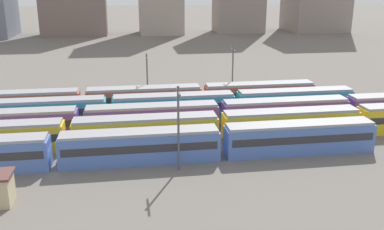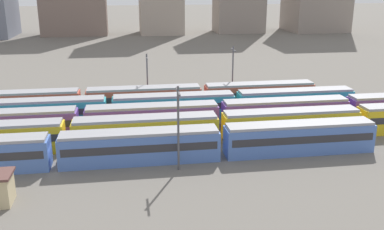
{
  "view_description": "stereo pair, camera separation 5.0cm",
  "coord_description": "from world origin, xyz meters",
  "px_view_note": "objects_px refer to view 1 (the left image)",
  "views": [
    {
      "loc": [
        8.35,
        -46.67,
        20.05
      ],
      "look_at": [
        17.15,
        10.4,
        2.04
      ],
      "focal_mm": 41.04,
      "sensor_mm": 36.0,
      "label": 1
    },
    {
      "loc": [
        8.4,
        -46.68,
        20.05
      ],
      "look_at": [
        17.15,
        10.4,
        2.04
      ],
      "focal_mm": 41.04,
      "sensor_mm": 36.0,
      "label": 2
    }
  ],
  "objects_px": {
    "train_track_2": "(220,115)",
    "train_track_1": "(220,127)",
    "train_track_4": "(144,98)",
    "catenary_pole_0": "(178,124)",
    "train_track_3": "(174,106)",
    "train_track_0": "(140,146)",
    "catenary_pole_3": "(147,76)",
    "catenary_pole_1": "(233,71)"
  },
  "relations": [
    {
      "from": "train_track_1",
      "to": "catenary_pole_3",
      "type": "height_order",
      "value": "catenary_pole_3"
    },
    {
      "from": "train_track_0",
      "to": "train_track_3",
      "type": "distance_m",
      "value": 16.57
    },
    {
      "from": "catenary_pole_3",
      "to": "train_track_1",
      "type": "bearing_deg",
      "value": -66.09
    },
    {
      "from": "train_track_0",
      "to": "train_track_1",
      "type": "relative_size",
      "value": 0.75
    },
    {
      "from": "catenary_pole_3",
      "to": "train_track_4",
      "type": "bearing_deg",
      "value": -104.45
    },
    {
      "from": "train_track_3",
      "to": "catenary_pole_0",
      "type": "bearing_deg",
      "value": -94.85
    },
    {
      "from": "catenary_pole_0",
      "to": "catenary_pole_3",
      "type": "relative_size",
      "value": 1.1
    },
    {
      "from": "train_track_0",
      "to": "train_track_4",
      "type": "xyz_separation_m",
      "value": [
        1.44,
        20.8,
        0.0
      ]
    },
    {
      "from": "train_track_2",
      "to": "catenary_pole_0",
      "type": "bearing_deg",
      "value": -119.54
    },
    {
      "from": "train_track_4",
      "to": "catenary_pole_0",
      "type": "distance_m",
      "value": 23.98
    },
    {
      "from": "train_track_3",
      "to": "train_track_2",
      "type": "bearing_deg",
      "value": -41.29
    },
    {
      "from": "train_track_3",
      "to": "catenary_pole_0",
      "type": "height_order",
      "value": "catenary_pole_0"
    },
    {
      "from": "train_track_1",
      "to": "train_track_4",
      "type": "xyz_separation_m",
      "value": [
        -8.93,
        15.6,
        -0.0
      ]
    },
    {
      "from": "train_track_4",
      "to": "train_track_3",
      "type": "bearing_deg",
      "value": -51.41
    },
    {
      "from": "train_track_0",
      "to": "catenary_pole_1",
      "type": "bearing_deg",
      "value": 55.26
    },
    {
      "from": "train_track_3",
      "to": "catenary_pole_3",
      "type": "relative_size",
      "value": 6.54
    },
    {
      "from": "train_track_3",
      "to": "catenary_pole_1",
      "type": "distance_m",
      "value": 14.02
    },
    {
      "from": "catenary_pole_3",
      "to": "catenary_pole_1",
      "type": "bearing_deg",
      "value": 0.42
    },
    {
      "from": "catenary_pole_0",
      "to": "train_track_3",
      "type": "bearing_deg",
      "value": 85.15
    },
    {
      "from": "train_track_2",
      "to": "train_track_1",
      "type": "bearing_deg",
      "value": -102.39
    },
    {
      "from": "train_track_1",
      "to": "train_track_2",
      "type": "height_order",
      "value": "same"
    },
    {
      "from": "catenary_pole_1",
      "to": "train_track_2",
      "type": "bearing_deg",
      "value": -110.39
    },
    {
      "from": "train_track_2",
      "to": "train_track_4",
      "type": "xyz_separation_m",
      "value": [
        -10.07,
        10.4,
        -0.0
      ]
    },
    {
      "from": "train_track_3",
      "to": "catenary_pole_3",
      "type": "distance_m",
      "value": 9.22
    },
    {
      "from": "train_track_4",
      "to": "catenary_pole_0",
      "type": "height_order",
      "value": "catenary_pole_0"
    },
    {
      "from": "train_track_0",
      "to": "catenary_pole_1",
      "type": "height_order",
      "value": "catenary_pole_1"
    },
    {
      "from": "train_track_3",
      "to": "catenary_pole_1",
      "type": "xyz_separation_m",
      "value": [
        10.89,
        8.18,
        3.33
      ]
    },
    {
      "from": "train_track_4",
      "to": "catenary_pole_3",
      "type": "xyz_separation_m",
      "value": [
        0.74,
        2.87,
        2.88
      ]
    },
    {
      "from": "train_track_3",
      "to": "train_track_4",
      "type": "bearing_deg",
      "value": 128.59
    },
    {
      "from": "train_track_1",
      "to": "catenary_pole_3",
      "type": "relative_size",
      "value": 8.76
    },
    {
      "from": "train_track_2",
      "to": "train_track_4",
      "type": "relative_size",
      "value": 1.34
    },
    {
      "from": "train_track_0",
      "to": "train_track_1",
      "type": "distance_m",
      "value": 11.6
    },
    {
      "from": "train_track_0",
      "to": "catenary_pole_0",
      "type": "bearing_deg",
      "value": -34.84
    },
    {
      "from": "catenary_pole_0",
      "to": "catenary_pole_3",
      "type": "xyz_separation_m",
      "value": [
        -1.85,
        26.48,
        -0.46
      ]
    },
    {
      "from": "train_track_2",
      "to": "catenary_pole_0",
      "type": "height_order",
      "value": "catenary_pole_0"
    },
    {
      "from": "train_track_0",
      "to": "catenary_pole_0",
      "type": "distance_m",
      "value": 5.94
    },
    {
      "from": "catenary_pole_1",
      "to": "catenary_pole_0",
      "type": "bearing_deg",
      "value": -115.1
    },
    {
      "from": "train_track_2",
      "to": "train_track_4",
      "type": "bearing_deg",
      "value": 134.07
    },
    {
      "from": "train_track_1",
      "to": "train_track_2",
      "type": "xyz_separation_m",
      "value": [
        1.14,
        5.2,
        0.0
      ]
    },
    {
      "from": "catenary_pole_0",
      "to": "train_track_0",
      "type": "bearing_deg",
      "value": 145.16
    },
    {
      "from": "train_track_2",
      "to": "catenary_pole_3",
      "type": "distance_m",
      "value": 16.48
    },
    {
      "from": "train_track_0",
      "to": "catenary_pole_1",
      "type": "distance_m",
      "value": 29.12
    }
  ]
}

